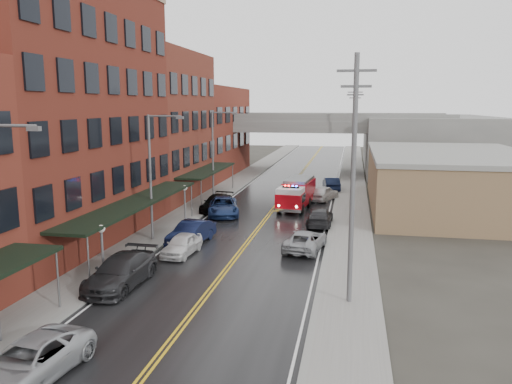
{
  "coord_description": "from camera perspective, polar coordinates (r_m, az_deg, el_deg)",
  "views": [
    {
      "loc": [
        7.15,
        -8.69,
        9.67
      ],
      "look_at": [
        -0.12,
        28.67,
        3.0
      ],
      "focal_mm": 35.0,
      "sensor_mm": 36.0,
      "label": 1
    }
  ],
  "objects": [
    {
      "name": "road",
      "position": [
        40.51,
        0.53,
        -3.85
      ],
      "size": [
        11.0,
        160.0,
        0.02
      ],
      "primitive_type": "cube",
      "color": "black",
      "rests_on": "ground"
    },
    {
      "name": "sidewalk_left",
      "position": [
        42.4,
        -9.23,
        -3.27
      ],
      "size": [
        3.0,
        160.0,
        0.15
      ],
      "primitive_type": "cube",
      "color": "slate",
      "rests_on": "ground"
    },
    {
      "name": "sidewalk_right",
      "position": [
        39.86,
        10.93,
        -4.17
      ],
      "size": [
        3.0,
        160.0,
        0.15
      ],
      "primitive_type": "cube",
      "color": "slate",
      "rests_on": "ground"
    },
    {
      "name": "curb_left",
      "position": [
        41.86,
        -7.11,
        -3.39
      ],
      "size": [
        0.3,
        160.0,
        0.15
      ],
      "primitive_type": "cube",
      "color": "gray",
      "rests_on": "ground"
    },
    {
      "name": "curb_right",
      "position": [
        39.89,
        8.56,
        -4.09
      ],
      "size": [
        0.3,
        160.0,
        0.15
      ],
      "primitive_type": "cube",
      "color": "gray",
      "rests_on": "ground"
    },
    {
      "name": "brick_building_b",
      "position": [
        37.72,
        -22.06,
        8.21
      ],
      "size": [
        9.0,
        20.0,
        18.0
      ],
      "primitive_type": "cube",
      "color": "maroon",
      "rests_on": "ground"
    },
    {
      "name": "brick_building_c",
      "position": [
        53.31,
        -11.65,
        7.41
      ],
      "size": [
        9.0,
        15.0,
        15.0
      ],
      "primitive_type": "cube",
      "color": "#5D251C",
      "rests_on": "ground"
    },
    {
      "name": "brick_building_far",
      "position": [
        69.85,
        -6.07,
        6.88
      ],
      "size": [
        9.0,
        20.0,
        12.0
      ],
      "primitive_type": "cube",
      "color": "maroon",
      "rests_on": "ground"
    },
    {
      "name": "tan_building",
      "position": [
        50.0,
        21.09,
        1.03
      ],
      "size": [
        14.0,
        22.0,
        5.0
      ],
      "primitive_type": "cube",
      "color": "#8C6C4B",
      "rests_on": "ground"
    },
    {
      "name": "right_far_block",
      "position": [
        79.63,
        18.9,
        5.33
      ],
      "size": [
        18.0,
        30.0,
        8.0
      ],
      "primitive_type": "cube",
      "color": "slate",
      "rests_on": "ground"
    },
    {
      "name": "awning_1",
      "position": [
        35.54,
        -13.54,
        -1.17
      ],
      "size": [
        2.6,
        18.0,
        3.09
      ],
      "color": "black",
      "rests_on": "ground"
    },
    {
      "name": "awning_2",
      "position": [
        51.75,
        -5.52,
        2.48
      ],
      "size": [
        2.6,
        13.0,
        3.09
      ],
      "color": "black",
      "rests_on": "ground"
    },
    {
      "name": "globe_lamp_1",
      "position": [
        29.11,
        -17.22,
        -5.16
      ],
      "size": [
        0.44,
        0.44,
        3.12
      ],
      "color": "#59595B",
      "rests_on": "ground"
    },
    {
      "name": "globe_lamp_2",
      "position": [
        41.65,
        -8.16,
        -0.34
      ],
      "size": [
        0.44,
        0.44,
        3.12
      ],
      "color": "#59595B",
      "rests_on": "ground"
    },
    {
      "name": "street_lamp_1",
      "position": [
        35.72,
        -11.64,
        2.52
      ],
      "size": [
        2.64,
        0.22,
        9.0
      ],
      "color": "#59595B",
      "rests_on": "ground"
    },
    {
      "name": "street_lamp_2",
      "position": [
        50.78,
        -4.7,
        4.84
      ],
      "size": [
        2.64,
        0.22,
        9.0
      ],
      "color": "#59595B",
      "rests_on": "ground"
    },
    {
      "name": "utility_pole_0",
      "position": [
        23.92,
        11.03,
        1.67
      ],
      "size": [
        1.8,
        0.24,
        12.0
      ],
      "color": "#59595B",
      "rests_on": "ground"
    },
    {
      "name": "utility_pole_1",
      "position": [
        43.82,
        11.1,
        5.35
      ],
      "size": [
        1.8,
        0.24,
        12.0
      ],
      "color": "#59595B",
      "rests_on": "ground"
    },
    {
      "name": "utility_pole_2",
      "position": [
        63.78,
        11.12,
        6.74
      ],
      "size": [
        1.8,
        0.24,
        12.0
      ],
      "color": "#59595B",
      "rests_on": "ground"
    },
    {
      "name": "overpass",
      "position": [
        71.14,
        5.27,
        6.93
      ],
      "size": [
        40.0,
        10.0,
        7.5
      ],
      "color": "slate",
      "rests_on": "ground"
    },
    {
      "name": "fire_truck",
      "position": [
        47.25,
        4.65,
        -0.09
      ],
      "size": [
        3.57,
        7.62,
        2.71
      ],
      "rotation": [
        0.0,
        0.0,
        -0.1
      ],
      "color": "#AB0711",
      "rests_on": "ground"
    },
    {
      "name": "parked_car_left_2",
      "position": [
        20.28,
        -24.51,
        -17.22
      ],
      "size": [
        2.97,
        5.41,
        1.44
      ],
      "primitive_type": "imported",
      "rotation": [
        0.0,
        0.0,
        -0.12
      ],
      "color": "#9A9DA1",
      "rests_on": "ground"
    },
    {
      "name": "parked_car_left_3",
      "position": [
        28.11,
        -15.19,
        -8.76
      ],
      "size": [
        2.45,
        5.76,
        1.66
      ],
      "primitive_type": "imported",
      "rotation": [
        0.0,
        0.0,
        -0.02
      ],
      "color": "#242427",
      "rests_on": "ground"
    },
    {
      "name": "parked_car_left_4",
      "position": [
        33.01,
        -8.48,
        -5.96
      ],
      "size": [
        1.93,
        4.17,
        1.38
      ],
      "primitive_type": "imported",
      "rotation": [
        0.0,
        0.0,
        -0.08
      ],
      "color": "silver",
      "rests_on": "ground"
    },
    {
      "name": "parked_car_left_5",
      "position": [
        35.49,
        -7.41,
        -4.63
      ],
      "size": [
        2.48,
        5.02,
        1.58
      ],
      "primitive_type": "imported",
      "rotation": [
        0.0,
        0.0,
        -0.17
      ],
      "color": "#0E1533",
      "rests_on": "ground"
    },
    {
      "name": "parked_car_left_6",
      "position": [
        44.25,
        -3.81,
        -1.66
      ],
      "size": [
        4.1,
        6.19,
        1.58
      ],
      "primitive_type": "imported",
      "rotation": [
        0.0,
        0.0,
        0.28
      ],
      "color": "navy",
      "rests_on": "ground"
    },
    {
      "name": "parked_car_left_7",
      "position": [
        46.03,
        -4.51,
        -1.28
      ],
      "size": [
        2.33,
        5.2,
        1.48
      ],
      "primitive_type": "imported",
      "rotation": [
        0.0,
        0.0,
        -0.05
      ],
      "color": "black",
      "rests_on": "ground"
    },
    {
      "name": "parked_car_right_0",
      "position": [
        33.84,
        5.68,
        -5.53
      ],
      "size": [
        2.92,
        5.14,
        1.35
      ],
      "primitive_type": "imported",
      "rotation": [
        0.0,
        0.0,
        3.0
      ],
      "color": "gray",
      "rests_on": "ground"
    },
    {
      "name": "parked_car_right_1",
      "position": [
        40.72,
        7.31,
        -2.86
      ],
      "size": [
        2.03,
        4.86,
        1.4
      ],
      "primitive_type": "imported",
      "rotation": [
        0.0,
        0.0,
        3.13
      ],
      "color": "#232326",
      "rests_on": "ground"
    },
    {
      "name": "parked_car_right_2",
      "position": [
        51.34,
        7.75,
        -0.12
      ],
      "size": [
        3.24,
        4.91,
        1.55
      ],
      "primitive_type": "imported",
      "rotation": [
        0.0,
        0.0,
        2.8
      ],
      "color": "silver",
      "rests_on": "ground"
    },
    {
      "name": "parked_car_right_3",
      "position": [
        57.52,
        8.6,
        0.92
      ],
      "size": [
        2.31,
        4.82,
        1.52
      ],
      "primitive_type": "imported",
      "rotation": [
        0.0,
        0.0,
        3.3
      ],
      "color": "black",
      "rests_on": "ground"
    }
  ]
}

